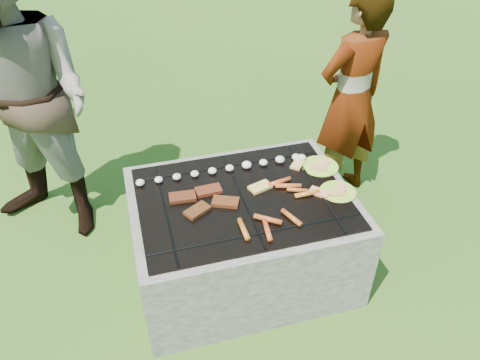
{
  "coord_description": "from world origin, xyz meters",
  "views": [
    {
      "loc": [
        -0.58,
        -2.03,
        2.34
      ],
      "look_at": [
        0.0,
        0.05,
        0.7
      ],
      "focal_mm": 35.0,
      "sensor_mm": 36.0,
      "label": 1
    }
  ],
  "objects_px": {
    "fire_pit": "(242,238)",
    "plate_far": "(320,167)",
    "plate_near": "(338,192)",
    "cook": "(351,99)",
    "bystander": "(24,105)"
  },
  "relations": [
    {
      "from": "bystander",
      "to": "fire_pit",
      "type": "bearing_deg",
      "value": 2.01
    },
    {
      "from": "fire_pit",
      "to": "bystander",
      "type": "relative_size",
      "value": 0.66
    },
    {
      "from": "fire_pit",
      "to": "plate_near",
      "type": "distance_m",
      "value": 0.66
    },
    {
      "from": "fire_pit",
      "to": "plate_far",
      "type": "bearing_deg",
      "value": 16.31
    },
    {
      "from": "plate_far",
      "to": "cook",
      "type": "height_order",
      "value": "cook"
    },
    {
      "from": "plate_far",
      "to": "cook",
      "type": "xyz_separation_m",
      "value": [
        0.42,
        0.47,
        0.19
      ]
    },
    {
      "from": "cook",
      "to": "bystander",
      "type": "relative_size",
      "value": 0.81
    },
    {
      "from": "fire_pit",
      "to": "plate_far",
      "type": "height_order",
      "value": "plate_far"
    },
    {
      "from": "bystander",
      "to": "plate_far",
      "type": "bearing_deg",
      "value": 16.17
    },
    {
      "from": "plate_far",
      "to": "fire_pit",
      "type": "bearing_deg",
      "value": -163.69
    },
    {
      "from": "fire_pit",
      "to": "plate_near",
      "type": "height_order",
      "value": "plate_near"
    },
    {
      "from": "fire_pit",
      "to": "bystander",
      "type": "bearing_deg",
      "value": 146.06
    },
    {
      "from": "cook",
      "to": "plate_far",
      "type": "bearing_deg",
      "value": 33.58
    },
    {
      "from": "fire_pit",
      "to": "plate_near",
      "type": "relative_size",
      "value": 5.9
    },
    {
      "from": "cook",
      "to": "bystander",
      "type": "bearing_deg",
      "value": -18.46
    }
  ]
}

